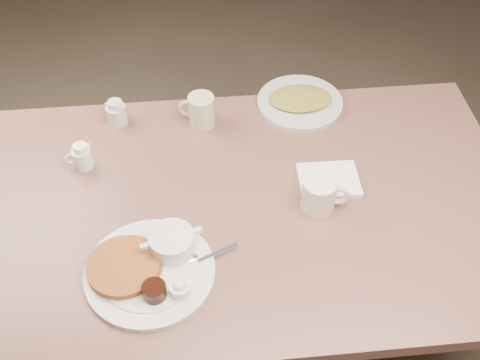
{
  "coord_description": "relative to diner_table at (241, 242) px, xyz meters",
  "views": [
    {
      "loc": [
        -0.1,
        -1.02,
        1.94
      ],
      "look_at": [
        0.0,
        0.02,
        0.82
      ],
      "focal_mm": 44.13,
      "sensor_mm": 36.0,
      "label": 1
    }
  ],
  "objects": [
    {
      "name": "coffee_mug_near",
      "position": [
        0.21,
        -0.03,
        0.22
      ],
      "size": [
        0.13,
        0.11,
        0.09
      ],
      "color": "#F4E7CD",
      "rests_on": "diner_table"
    },
    {
      "name": "creamer_right",
      "position": [
        -0.34,
        0.36,
        0.21
      ],
      "size": [
        0.08,
        0.08,
        0.08
      ],
      "color": "silver",
      "rests_on": "diner_table"
    },
    {
      "name": "napkin",
      "position": [
        0.25,
        0.05,
        0.18
      ],
      "size": [
        0.17,
        0.13,
        0.02
      ],
      "color": "white",
      "rests_on": "diner_table"
    },
    {
      "name": "diner_table",
      "position": [
        0.0,
        0.0,
        0.0
      ],
      "size": [
        1.5,
        0.9,
        0.75
      ],
      "color": "#84564C",
      "rests_on": "ground"
    },
    {
      "name": "hash_plate",
      "position": [
        0.22,
        0.39,
        0.18
      ],
      "size": [
        0.27,
        0.27,
        0.04
      ],
      "color": "#B8B9B6",
      "rests_on": "diner_table"
    },
    {
      "name": "main_plate",
      "position": [
        -0.24,
        -0.19,
        0.19
      ],
      "size": [
        0.41,
        0.39,
        0.07
      ],
      "color": "silver",
      "rests_on": "diner_table"
    },
    {
      "name": "coffee_mug_far",
      "position": [
        -0.09,
        0.33,
        0.22
      ],
      "size": [
        0.12,
        0.1,
        0.1
      ],
      "color": "beige",
      "rests_on": "diner_table"
    },
    {
      "name": "creamer_left",
      "position": [
        -0.43,
        0.18,
        0.21
      ],
      "size": [
        0.08,
        0.06,
        0.08
      ],
      "color": "white",
      "rests_on": "diner_table"
    }
  ]
}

